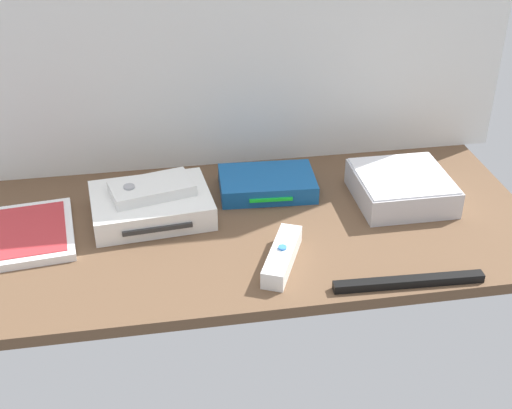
# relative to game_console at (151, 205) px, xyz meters

# --- Properties ---
(ground_plane) EXTENTS (1.00, 0.48, 0.02)m
(ground_plane) POSITION_rel_game_console_xyz_m (0.18, -0.06, -0.03)
(ground_plane) COLOR brown
(ground_plane) RESTS_ON ground
(back_wall) EXTENTS (1.10, 0.01, 0.64)m
(back_wall) POSITION_rel_game_console_xyz_m (0.18, 0.19, 0.30)
(back_wall) COLOR silver
(back_wall) RESTS_ON ground
(game_console) EXTENTS (0.22, 0.18, 0.04)m
(game_console) POSITION_rel_game_console_xyz_m (0.00, 0.00, 0.00)
(game_console) COLOR white
(game_console) RESTS_ON ground_plane
(mini_computer) EXTENTS (0.17, 0.17, 0.05)m
(mini_computer) POSITION_rel_game_console_xyz_m (0.46, -0.02, 0.00)
(mini_computer) COLOR silver
(mini_computer) RESTS_ON ground_plane
(game_case) EXTENTS (0.16, 0.20, 0.02)m
(game_case) POSITION_rel_game_console_xyz_m (-0.21, -0.03, -0.01)
(game_case) COLOR white
(game_case) RESTS_ON ground_plane
(network_router) EXTENTS (0.19, 0.13, 0.03)m
(network_router) POSITION_rel_game_console_xyz_m (0.22, 0.05, -0.00)
(network_router) COLOR #145193
(network_router) RESTS_ON ground_plane
(remote_wand) EXTENTS (0.09, 0.15, 0.03)m
(remote_wand) POSITION_rel_game_console_xyz_m (0.20, -0.19, -0.01)
(remote_wand) COLOR white
(remote_wand) RESTS_ON ground_plane
(remote_classic_pad) EXTENTS (0.16, 0.11, 0.02)m
(remote_classic_pad) POSITION_rel_game_console_xyz_m (0.00, 0.00, 0.03)
(remote_classic_pad) COLOR white
(remote_classic_pad) RESTS_ON game_console
(sensor_bar) EXTENTS (0.24, 0.03, 0.01)m
(sensor_bar) POSITION_rel_game_console_xyz_m (0.39, -0.27, -0.01)
(sensor_bar) COLOR black
(sensor_bar) RESTS_ON ground_plane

